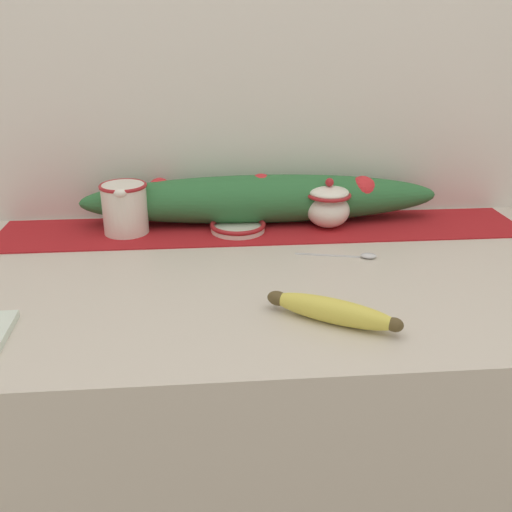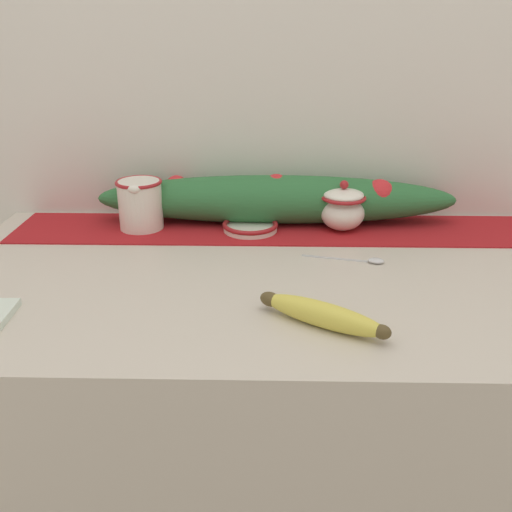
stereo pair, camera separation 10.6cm
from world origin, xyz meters
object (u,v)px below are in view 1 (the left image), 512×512
at_px(cream_pitcher, 125,207).
at_px(small_dish, 238,227).
at_px(sugar_bowl, 328,205).
at_px(banana, 332,311).
at_px(spoon, 361,256).

xyz_separation_m(cream_pitcher, small_dish, (0.26, -0.01, -0.05)).
bearing_deg(cream_pitcher, small_dish, -3.19).
bearing_deg(sugar_bowl, banana, -100.58).
bearing_deg(small_dish, cream_pitcher, 176.81).
distance_m(sugar_bowl, spoon, 0.20).
xyz_separation_m(sugar_bowl, banana, (-0.08, -0.45, -0.03)).
distance_m(sugar_bowl, banana, 0.46).
bearing_deg(cream_pitcher, sugar_bowl, -0.18).
relative_size(cream_pitcher, sugar_bowl, 1.08).
distance_m(small_dish, banana, 0.46).
bearing_deg(small_dish, banana, -73.56).
distance_m(cream_pitcher, banana, 0.59).
height_order(cream_pitcher, small_dish, cream_pitcher).
bearing_deg(banana, spoon, 66.03).
relative_size(banana, spoon, 1.25).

